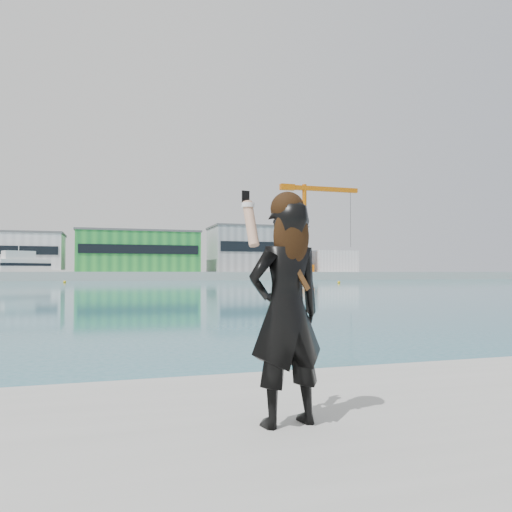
{
  "coord_description": "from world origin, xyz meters",
  "views": [
    {
      "loc": [
        -0.48,
        -3.97,
        1.83
      ],
      "look_at": [
        0.71,
        -0.08,
        1.97
      ],
      "focal_mm": 35.0,
      "sensor_mm": 36.0,
      "label": 1
    }
  ],
  "objects_px": {
    "motor_yacht": "(26,270)",
    "dock_crane": "(309,224)",
    "buoy_far": "(65,283)",
    "woman": "(286,305)",
    "buoy_near": "(339,283)"
  },
  "relations": [
    {
      "from": "motor_yacht",
      "to": "dock_crane",
      "type": "bearing_deg",
      "value": -19.07
    },
    {
      "from": "buoy_far",
      "to": "woman",
      "type": "distance_m",
      "value": 92.24
    },
    {
      "from": "dock_crane",
      "to": "woman",
      "type": "distance_m",
      "value": 134.21
    },
    {
      "from": "woman",
      "to": "motor_yacht",
      "type": "bearing_deg",
      "value": -91.01
    },
    {
      "from": "woman",
      "to": "buoy_near",
      "type": "bearing_deg",
      "value": -126.31
    },
    {
      "from": "motor_yacht",
      "to": "woman",
      "type": "xyz_separation_m",
      "value": [
        17.49,
        -115.98,
        -0.8
      ]
    },
    {
      "from": "dock_crane",
      "to": "motor_yacht",
      "type": "relative_size",
      "value": 1.28
    },
    {
      "from": "buoy_far",
      "to": "buoy_near",
      "type": "bearing_deg",
      "value": -21.61
    },
    {
      "from": "buoy_far",
      "to": "dock_crane",
      "type": "bearing_deg",
      "value": 27.13
    },
    {
      "from": "buoy_far",
      "to": "woman",
      "type": "xyz_separation_m",
      "value": [
        7.78,
        -91.9,
        1.61
      ]
    },
    {
      "from": "motor_yacht",
      "to": "woman",
      "type": "height_order",
      "value": "motor_yacht"
    },
    {
      "from": "buoy_near",
      "to": "woman",
      "type": "distance_m",
      "value": 82.92
    },
    {
      "from": "dock_crane",
      "to": "buoy_near",
      "type": "bearing_deg",
      "value": -107.34
    },
    {
      "from": "dock_crane",
      "to": "motor_yacht",
      "type": "distance_m",
      "value": 71.44
    },
    {
      "from": "motor_yacht",
      "to": "woman",
      "type": "relative_size",
      "value": 11.75
    }
  ]
}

